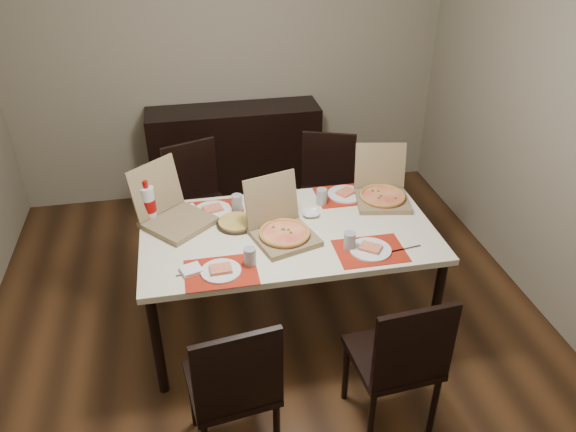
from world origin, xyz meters
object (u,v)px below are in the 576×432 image
(pizza_box_center, at_px, (282,229))
(dip_bowl, at_px, (311,214))
(chair_far_left, at_px, (198,199))
(dining_table, at_px, (288,239))
(sideboard, at_px, (235,156))
(chair_near_right, at_px, (400,359))
(chair_far_right, at_px, (326,188))
(chair_near_left, at_px, (234,385))
(soda_bottle, at_px, (148,204))

(pizza_box_center, relative_size, dip_bowl, 4.15)
(chair_far_left, distance_m, dip_bowl, 1.08)
(dining_table, relative_size, pizza_box_center, 3.86)
(dip_bowl, bearing_deg, dining_table, -141.93)
(pizza_box_center, bearing_deg, sideboard, 92.68)
(dining_table, xyz_separation_m, chair_near_right, (0.40, -0.94, -0.17))
(dining_table, distance_m, chair_far_right, 1.04)
(chair_near_right, relative_size, chair_far_left, 1.00)
(chair_far_left, relative_size, chair_far_right, 1.00)
(chair_far_left, xyz_separation_m, pizza_box_center, (0.46, -1.00, 0.29))
(chair_far_right, bearing_deg, chair_near_left, -117.01)
(chair_near_left, height_order, soda_bottle, soda_bottle)
(dining_table, height_order, chair_far_right, chair_far_right)
(dining_table, height_order, chair_near_left, chair_near_left)
(chair_far_left, xyz_separation_m, chair_far_right, (1.00, -0.03, 0.00))
(dining_table, distance_m, soda_bottle, 0.90)
(dining_table, bearing_deg, chair_far_right, 61.57)
(pizza_box_center, height_order, soda_bottle, pizza_box_center)
(pizza_box_center, bearing_deg, dip_bowl, 43.05)
(chair_near_left, relative_size, chair_near_right, 1.00)
(chair_near_left, relative_size, soda_bottle, 3.30)
(sideboard, height_order, chair_far_left, chair_far_left)
(chair_near_right, xyz_separation_m, chair_far_right, (0.09, 1.84, 0.00))
(dip_bowl, bearing_deg, chair_near_left, -120.16)
(chair_far_right, bearing_deg, dining_table, -118.43)
(dining_table, xyz_separation_m, soda_bottle, (-0.84, 0.28, 0.19))
(sideboard, bearing_deg, chair_near_right, -78.85)
(chair_far_right, distance_m, soda_bottle, 1.50)
(sideboard, relative_size, dip_bowl, 13.35)
(chair_near_right, relative_size, chair_far_right, 1.00)
(chair_far_left, bearing_deg, chair_near_left, -88.21)
(sideboard, height_order, chair_near_right, chair_near_right)
(chair_near_right, bearing_deg, chair_near_left, -179.53)
(sideboard, relative_size, chair_near_left, 1.61)
(soda_bottle, bearing_deg, pizza_box_center, -24.26)
(chair_near_left, bearing_deg, dip_bowl, 59.84)
(pizza_box_center, bearing_deg, dining_table, 55.51)
(sideboard, relative_size, chair_near_right, 1.61)
(dip_bowl, bearing_deg, pizza_box_center, -136.95)
(pizza_box_center, xyz_separation_m, dip_bowl, (0.23, 0.21, -0.04))
(sideboard, height_order, chair_near_left, chair_near_left)
(dining_table, bearing_deg, chair_near_left, -115.63)
(sideboard, bearing_deg, chair_near_left, -96.73)
(chair_near_left, bearing_deg, chair_near_right, 0.47)
(dining_table, relative_size, chair_near_right, 1.94)
(chair_far_right, relative_size, pizza_box_center, 1.99)
(dip_bowl, bearing_deg, sideboard, 100.96)
(sideboard, xyz_separation_m, chair_near_right, (0.53, -2.70, 0.06))
(dining_table, distance_m, dip_bowl, 0.24)
(dining_table, bearing_deg, dip_bowl, 38.07)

